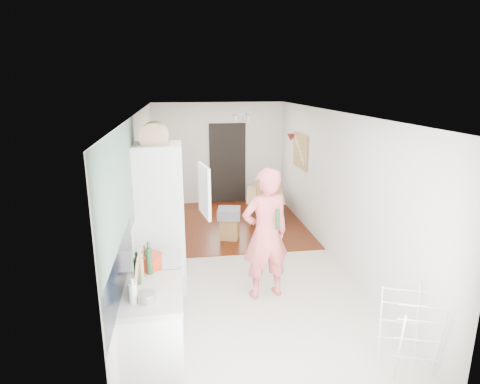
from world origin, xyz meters
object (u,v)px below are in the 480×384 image
object	(u,v)px
person	(266,222)
dining_table	(266,207)
dining_chair	(269,208)
stool	(230,228)
drying_rack	(409,334)

from	to	relation	value
person	dining_table	size ratio (longest dim) A/B	1.76
dining_chair	stool	size ratio (longest dim) A/B	2.16
dining_table	stool	world-z (taller)	same
dining_chair	drying_rack	world-z (taller)	dining_chair
dining_chair	drying_rack	size ratio (longest dim) A/B	1.08
drying_rack	dining_chair	bearing A→B (deg)	116.59
person	drying_rack	xyz separation A→B (m)	(1.14, -1.76, -0.66)
stool	dining_table	bearing A→B (deg)	51.58
stool	drying_rack	size ratio (longest dim) A/B	0.50
person	dining_chair	xyz separation A→B (m)	(0.63, 2.58, -0.63)
drying_rack	person	bearing A→B (deg)	142.75
person	stool	xyz separation A→B (m)	(-0.23, 2.20, -0.88)
person	dining_chair	bearing A→B (deg)	-114.66
dining_table	person	bearing A→B (deg)	178.14
dining_chair	drying_rack	bearing A→B (deg)	-92.98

